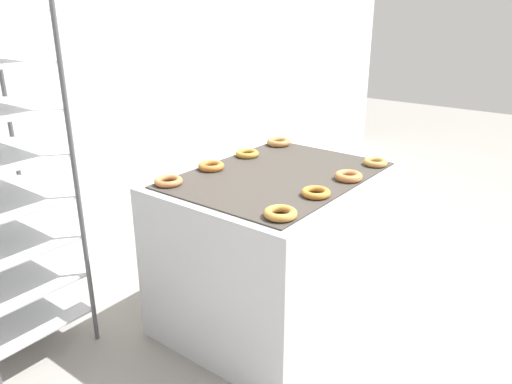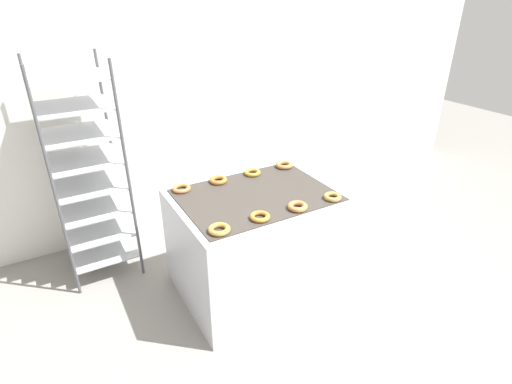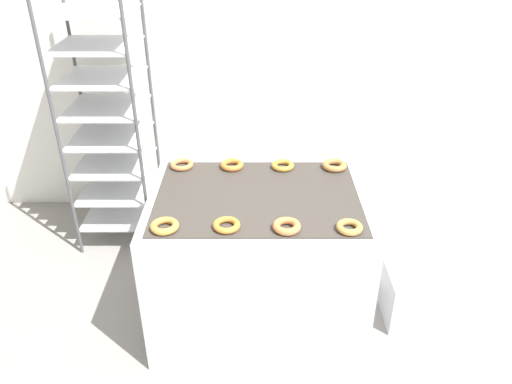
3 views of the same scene
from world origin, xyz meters
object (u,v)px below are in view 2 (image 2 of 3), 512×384
donut_near_right (333,197)px  donut_far_midleft (218,180)px  donut_far_midright (252,173)px  donut_far_left (181,188)px  donut_far_right (284,165)px  glaze_bin (347,239)px  donut_near_midleft (260,217)px  donut_near_midright (298,206)px  baking_rack_cart (87,172)px  fryer_machine (256,242)px  donut_near_left (219,229)px

donut_near_right → donut_far_midleft: size_ratio=0.93×
donut_near_right → donut_far_midright: donut_near_right is taller
donut_far_left → donut_far_right: size_ratio=0.95×
donut_far_right → glaze_bin: bearing=-37.0°
donut_far_midright → donut_near_midleft: bearing=-115.3°
donut_near_right → donut_near_midright: bearing=179.0°
baking_rack_cart → donut_near_right: baking_rack_cart is taller
fryer_machine → donut_far_right: size_ratio=8.18×
donut_near_left → donut_near_midleft: bearing=2.0°
donut_near_left → donut_near_midleft: (0.31, 0.01, -0.00)m
donut_near_midleft → donut_near_left: bearing=-178.0°
donut_near_midleft → donut_far_midleft: (-0.00, 0.67, 0.00)m
donut_near_midleft → donut_near_midright: 0.30m
donut_near_right → donut_far_left: bearing=143.2°
baking_rack_cart → fryer_machine: bearing=-41.0°
donut_near_right → donut_far_left: 1.16m
fryer_machine → donut_near_left: 0.74m
fryer_machine → donut_near_midright: (0.15, -0.34, 0.46)m
donut_far_midleft → donut_far_midright: 0.32m
glaze_bin → donut_near_left: bearing=-168.3°
donut_near_left → donut_far_midright: (0.62, 0.68, -0.00)m
donut_near_midright → donut_near_right: 0.31m
baking_rack_cart → donut_near_left: bearing=-64.7°
donut_near_midright → donut_far_right: 0.75m
baking_rack_cart → donut_far_midright: size_ratio=13.21×
glaze_bin → donut_near_left: size_ratio=2.31×
donut_far_left → donut_far_midleft: bearing=-1.4°
donut_near_midright → donut_far_midleft: (-0.30, 0.68, -0.00)m
glaze_bin → donut_near_right: size_ratio=2.51×
donut_far_midleft → donut_far_midright: donut_far_midleft is taller
donut_near_midleft → donut_near_right: (0.62, -0.02, 0.00)m
baking_rack_cart → donut_far_right: (1.54, -0.59, -0.05)m
glaze_bin → donut_far_midright: bearing=155.2°
donut_far_right → donut_far_midleft: bearing=179.3°
donut_near_left → donut_near_right: size_ratio=1.09×
donut_far_midleft → donut_near_left: bearing=-114.5°
donut_far_left → donut_far_right: 0.95m
donut_near_midright → donut_far_midleft: size_ratio=1.00×
glaze_bin → donut_far_left: bearing=164.9°
fryer_machine → donut_far_midleft: (-0.16, 0.34, 0.46)m
donut_near_left → donut_far_midleft: size_ratio=1.01×
baking_rack_cart → donut_near_midleft: 1.55m
glaze_bin → donut_near_left: 1.64m
donut_near_midright → donut_far_left: size_ratio=1.00×
donut_near_left → donut_far_midright: 0.92m
donut_far_left → fryer_machine: bearing=-36.5°
fryer_machine → donut_near_midright: 0.59m
donut_near_left → donut_near_midright: bearing=-0.3°
donut_near_midleft → donut_near_right: size_ratio=1.05×
donut_near_midleft → donut_far_left: size_ratio=0.98×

